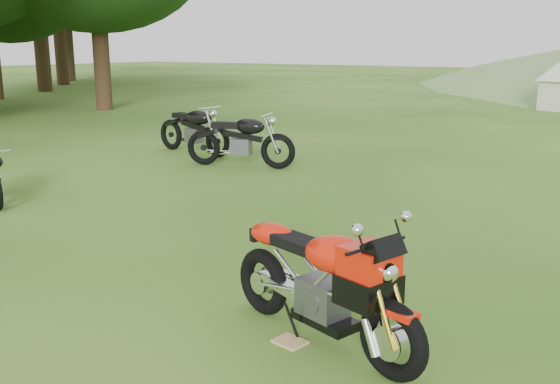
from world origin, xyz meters
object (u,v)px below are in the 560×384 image
Objects in this scene: sport_motorcycle at (321,273)px; vintage_moto_c at (240,138)px; vintage_moto_d at (193,128)px; plywood_board at (290,342)px.

vintage_moto_c is (-4.77, 5.32, -0.02)m from sport_motorcycle.
sport_motorcycle is at bearing -65.24° from vintage_moto_c.
sport_motorcycle is 0.92× the size of vintage_moto_d.
sport_motorcycle reaches higher than vintage_moto_d.
vintage_moto_d is at bearing 142.04° from vintage_moto_c.
vintage_moto_d is (-1.71, 0.65, -0.00)m from vintage_moto_c.
sport_motorcycle is 7.14m from vintage_moto_c.
sport_motorcycle is 8.82m from vintage_moto_d.
sport_motorcycle is at bearing 36.52° from plywood_board.
sport_motorcycle is 7.94× the size of plywood_board.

